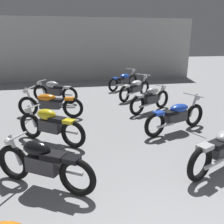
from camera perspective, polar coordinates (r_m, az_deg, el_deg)
back_wall at (r=14.60m, az=-6.74°, el=14.45°), size 13.36×0.24×3.60m
motorcycle_left_row_1 at (r=4.30m, az=-16.14°, el=-11.51°), size 1.72×1.16×0.88m
motorcycle_left_row_2 at (r=6.00m, az=-14.44°, el=-2.99°), size 1.63×1.28×0.88m
motorcycle_left_row_3 at (r=7.96m, az=-14.58°, el=1.93°), size 2.10×0.89×0.97m
motorcycle_left_row_4 at (r=9.81m, az=-13.49°, el=4.87°), size 1.79×1.03×0.88m
motorcycle_right_row_1 at (r=5.18m, az=25.01°, el=-7.49°), size 2.01×1.09×0.97m
motorcycle_right_row_2 at (r=6.75m, az=15.04°, el=-0.85°), size 2.07×0.97×0.97m
motorcycle_right_row_3 at (r=8.43m, az=9.14°, el=3.14°), size 1.77×1.05×0.88m
motorcycle_right_row_4 at (r=10.20m, az=5.57°, el=5.68°), size 1.75×1.46×0.97m
motorcycle_right_row_5 at (r=12.05m, az=2.78°, el=7.53°), size 1.81×1.38×0.97m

